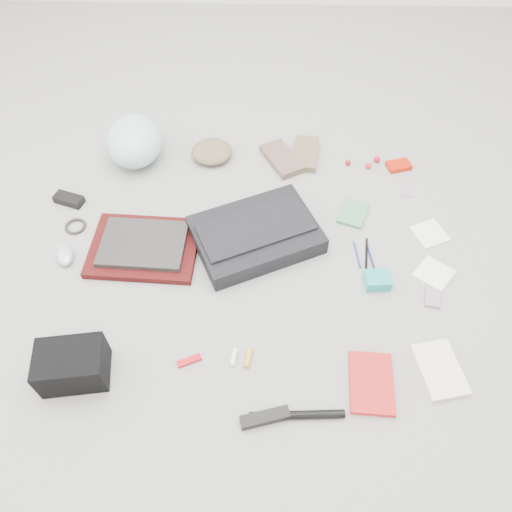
{
  "coord_description": "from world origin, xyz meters",
  "views": [
    {
      "loc": [
        0.03,
        -1.11,
        1.51
      ],
      "look_at": [
        0.0,
        0.0,
        0.05
      ],
      "focal_mm": 35.0,
      "sensor_mm": 36.0,
      "label": 1
    }
  ],
  "objects_px": {
    "messenger_bag": "(256,235)",
    "laptop": "(143,244)",
    "bike_helmet": "(134,141)",
    "camera_bag": "(72,365)",
    "accordion_wallet": "(377,280)",
    "book_red": "(371,383)"
  },
  "relations": [
    {
      "from": "camera_bag",
      "to": "book_red",
      "type": "relative_size",
      "value": 1.01
    },
    {
      "from": "laptop",
      "to": "bike_helmet",
      "type": "relative_size",
      "value": 1.05
    },
    {
      "from": "messenger_bag",
      "to": "laptop",
      "type": "height_order",
      "value": "messenger_bag"
    },
    {
      "from": "messenger_bag",
      "to": "laptop",
      "type": "distance_m",
      "value": 0.43
    },
    {
      "from": "bike_helmet",
      "to": "accordion_wallet",
      "type": "bearing_deg",
      "value": -40.5
    },
    {
      "from": "camera_bag",
      "to": "accordion_wallet",
      "type": "distance_m",
      "value": 1.07
    },
    {
      "from": "laptop",
      "to": "camera_bag",
      "type": "bearing_deg",
      "value": -101.79
    },
    {
      "from": "book_red",
      "to": "accordion_wallet",
      "type": "distance_m",
      "value": 0.39
    },
    {
      "from": "laptop",
      "to": "messenger_bag",
      "type": "bearing_deg",
      "value": 10.2
    },
    {
      "from": "bike_helmet",
      "to": "camera_bag",
      "type": "distance_m",
      "value": 1.04
    },
    {
      "from": "bike_helmet",
      "to": "accordion_wallet",
      "type": "relative_size",
      "value": 3.33
    },
    {
      "from": "bike_helmet",
      "to": "book_red",
      "type": "xyz_separation_m",
      "value": [
        0.92,
        -1.05,
        -0.08
      ]
    },
    {
      "from": "bike_helmet",
      "to": "accordion_wallet",
      "type": "height_order",
      "value": "bike_helmet"
    },
    {
      "from": "bike_helmet",
      "to": "accordion_wallet",
      "type": "xyz_separation_m",
      "value": [
        0.99,
        -0.66,
        -0.07
      ]
    },
    {
      "from": "laptop",
      "to": "bike_helmet",
      "type": "bearing_deg",
      "value": 105.03
    },
    {
      "from": "bike_helmet",
      "to": "book_red",
      "type": "relative_size",
      "value": 1.46
    },
    {
      "from": "laptop",
      "to": "accordion_wallet",
      "type": "xyz_separation_m",
      "value": [
        0.87,
        -0.13,
        -0.02
      ]
    },
    {
      "from": "laptop",
      "to": "bike_helmet",
      "type": "distance_m",
      "value": 0.54
    },
    {
      "from": "book_red",
      "to": "accordion_wallet",
      "type": "xyz_separation_m",
      "value": [
        0.06,
        0.39,
        0.01
      ]
    },
    {
      "from": "laptop",
      "to": "camera_bag",
      "type": "relative_size",
      "value": 1.53
    },
    {
      "from": "messenger_bag",
      "to": "camera_bag",
      "type": "height_order",
      "value": "camera_bag"
    },
    {
      "from": "book_red",
      "to": "bike_helmet",
      "type": "bearing_deg",
      "value": 134.6
    }
  ]
}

